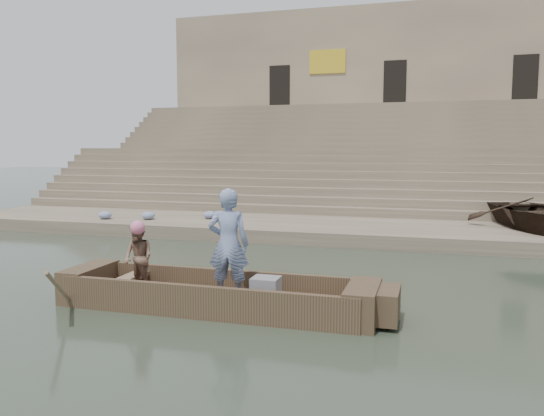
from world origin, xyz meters
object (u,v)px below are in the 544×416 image
at_px(main_rowboat, 216,302).
at_px(standing_man, 228,244).
at_px(television, 265,289).
at_px(rowing_man, 138,258).

bearing_deg(main_rowboat, standing_man, -18.34).
height_order(standing_man, television, standing_man).
bearing_deg(rowing_man, main_rowboat, 22.26).
relative_size(main_rowboat, standing_man, 2.62).
relative_size(rowing_man, television, 2.65).
relative_size(standing_man, rowing_man, 1.56).
xyz_separation_m(main_rowboat, rowing_man, (-1.47, -0.05, 0.72)).
height_order(main_rowboat, television, television).
distance_m(main_rowboat, rowing_man, 1.64).
bearing_deg(main_rowboat, television, 0.00).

